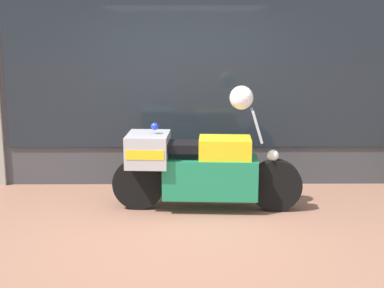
% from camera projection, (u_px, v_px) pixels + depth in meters
% --- Properties ---
extents(ground_plane, '(60.00, 60.00, 0.00)m').
position_uv_depth(ground_plane, '(183.00, 230.00, 5.88)').
color(ground_plane, '#8E604C').
extents(shop_building, '(6.63, 0.55, 3.43)m').
position_uv_depth(shop_building, '(156.00, 62.00, 7.46)').
color(shop_building, '#424247').
rests_on(shop_building, ground).
extents(window_display, '(5.39, 0.30, 1.91)m').
position_uv_depth(window_display, '(206.00, 149.00, 7.77)').
color(window_display, slate).
rests_on(window_display, ground).
extents(paramedic_motorcycle, '(2.30, 0.65, 1.24)m').
position_uv_depth(paramedic_motorcycle, '(197.00, 167.00, 6.46)').
color(paramedic_motorcycle, black).
rests_on(paramedic_motorcycle, ground).
extents(white_helmet, '(0.28, 0.28, 0.28)m').
position_uv_depth(white_helmet, '(241.00, 98.00, 6.26)').
color(white_helmet, white).
rests_on(white_helmet, paramedic_motorcycle).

